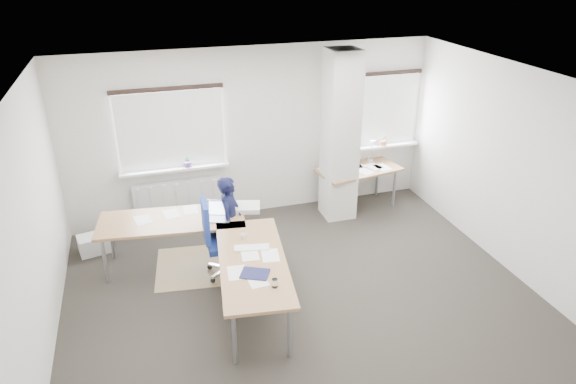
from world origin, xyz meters
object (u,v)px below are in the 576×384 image
object	(u,v)px
desk_main	(214,240)
person	(230,220)
task_chair	(224,255)
desk_side	(359,171)

from	to	relation	value
desk_main	person	size ratio (longest dim) A/B	2.21
desk_main	task_chair	world-z (taller)	task_chair
desk_side	person	world-z (taller)	person
desk_main	desk_side	world-z (taller)	desk_side
desk_side	person	distance (m)	2.62
desk_side	desk_main	bearing A→B (deg)	-160.62
desk_main	person	xyz separation A→B (m)	(0.33, 0.55, -0.04)
desk_side	person	xyz separation A→B (m)	(-2.42, -1.00, -0.03)
desk_main	desk_side	xyz separation A→B (m)	(2.75, 1.55, -0.01)
desk_main	person	distance (m)	0.64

